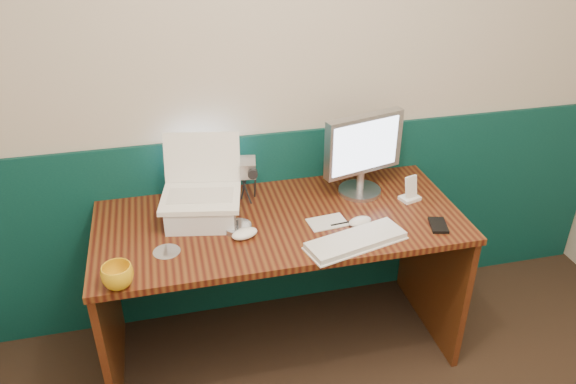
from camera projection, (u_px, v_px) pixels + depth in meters
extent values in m
cube|color=beige|center=(292.00, 80.00, 2.54)|extent=(3.50, 0.04, 2.50)
cube|color=#073033|center=(292.00, 221.00, 2.91)|extent=(3.48, 0.02, 1.00)
cube|color=#37100A|center=(281.00, 287.00, 2.64)|extent=(1.60, 0.70, 0.75)
cube|color=silver|center=(202.00, 210.00, 2.42)|extent=(0.33, 0.29, 0.10)
cube|color=white|center=(356.00, 241.00, 2.28)|extent=(0.44, 0.24, 0.02)
ellipsoid|color=silver|center=(360.00, 221.00, 2.40)|extent=(0.12, 0.09, 0.04)
ellipsoid|color=white|center=(245.00, 234.00, 2.32)|extent=(0.13, 0.10, 0.04)
imported|color=gold|center=(118.00, 276.00, 2.03)|extent=(0.15, 0.15, 0.09)
cylinder|color=silver|center=(238.00, 228.00, 2.37)|extent=(0.12, 0.12, 0.02)
cylinder|color=#B0B6C1|center=(167.00, 252.00, 2.24)|extent=(0.11, 0.11, 0.00)
cylinder|color=black|center=(347.00, 222.00, 2.42)|extent=(0.15, 0.02, 0.01)
cube|color=silver|center=(327.00, 222.00, 2.42)|extent=(0.17, 0.13, 0.00)
cube|color=white|center=(410.00, 198.00, 2.59)|extent=(0.10, 0.09, 0.02)
cube|color=white|center=(411.00, 187.00, 2.56)|extent=(0.07, 0.05, 0.10)
cube|color=black|center=(438.00, 225.00, 2.40)|extent=(0.10, 0.13, 0.01)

